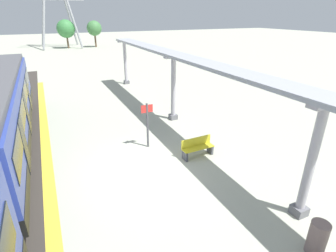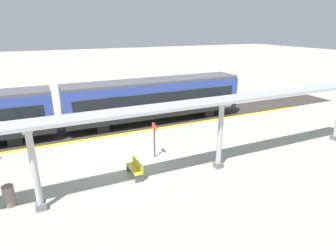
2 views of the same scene
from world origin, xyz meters
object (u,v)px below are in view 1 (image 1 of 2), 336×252
(canopy_pillar_third, at_px, (173,89))
(canopy_pillar_fourth, at_px, (125,63))
(trash_bin, at_px, (317,238))
(bench_near_end, at_px, (197,147))
(canopy_pillar_second, at_px, (311,163))
(platform_info_sign, at_px, (147,121))

(canopy_pillar_third, relative_size, canopy_pillar_fourth, 1.00)
(trash_bin, bearing_deg, bench_near_end, 91.64)
(canopy_pillar_second, relative_size, platform_info_sign, 1.72)
(canopy_pillar_third, bearing_deg, platform_info_sign, -134.66)
(canopy_pillar_third, relative_size, trash_bin, 3.85)
(canopy_pillar_third, bearing_deg, trash_bin, -94.67)
(canopy_pillar_second, bearing_deg, bench_near_end, 102.31)
(canopy_pillar_fourth, height_order, trash_bin, canopy_pillar_fourth)
(trash_bin, distance_m, platform_info_sign, 7.89)
(canopy_pillar_second, height_order, platform_info_sign, canopy_pillar_second)
(canopy_pillar_second, xyz_separation_m, bench_near_end, (-1.01, 4.64, -1.47))
(bench_near_end, distance_m, platform_info_sign, 2.60)
(bench_near_end, height_order, trash_bin, trash_bin)
(bench_near_end, relative_size, trash_bin, 1.54)
(canopy_pillar_third, bearing_deg, bench_near_end, -102.69)
(canopy_pillar_fourth, bearing_deg, bench_near_end, -94.08)
(trash_bin, relative_size, platform_info_sign, 0.45)
(platform_info_sign, bearing_deg, canopy_pillar_third, 45.34)
(canopy_pillar_second, height_order, bench_near_end, canopy_pillar_second)
(canopy_pillar_third, xyz_separation_m, platform_info_sign, (-2.70, -2.73, -0.59))
(trash_bin, bearing_deg, platform_info_sign, 103.66)
(bench_near_end, bearing_deg, canopy_pillar_third, 77.31)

